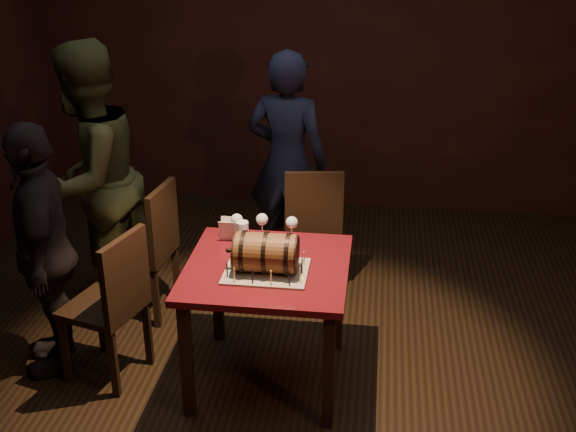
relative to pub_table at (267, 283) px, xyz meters
The scene contains 16 objects.
room_shell 0.78m from the pub_table, 74.73° to the left, with size 5.04×5.04×2.80m.
pub_table is the anchor object (origin of this frame).
cake_board 0.14m from the pub_table, 83.76° to the right, with size 0.45×0.35×0.01m, color gray.
barrel_cake 0.24m from the pub_table, 84.09° to the right, with size 0.39×0.23×0.23m.
birthday_candles 0.18m from the pub_table, 83.76° to the right, with size 0.40×0.30×0.09m.
wine_glass_left 0.45m from the pub_table, 126.07° to the left, with size 0.07×0.07×0.16m.
wine_glass_mid 0.42m from the pub_table, 103.64° to the left, with size 0.07×0.07×0.16m.
wine_glass_right 0.40m from the pub_table, 72.76° to the left, with size 0.07×0.07×0.16m.
pint_of_ale 0.34m from the pub_table, 128.04° to the left, with size 0.07×0.07×0.15m.
menu_card 0.44m from the pub_table, 133.30° to the left, with size 0.10×0.05×0.13m, color white, non-canonical shape.
chair_back 1.14m from the pub_table, 82.46° to the left, with size 0.45×0.45×0.93m.
chair_left_rear 1.09m from the pub_table, 144.31° to the left, with size 0.45×0.45×0.93m.
chair_left_front 0.89m from the pub_table, behind, with size 0.50×0.50×0.93m.
person_back 1.49m from the pub_table, 93.21° to the left, with size 0.61×0.40×1.66m, color #191E33.
person_left_rear 1.52m from the pub_table, 150.52° to the left, with size 0.89×0.69×1.82m, color #3F4422.
person_left_front 1.30m from the pub_table, behind, with size 0.90×0.37×1.53m, color black.
Camera 1 is at (0.52, -3.68, 2.62)m, focal length 45.00 mm.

